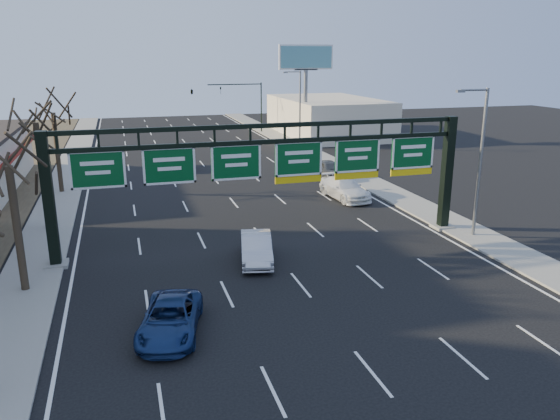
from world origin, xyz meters
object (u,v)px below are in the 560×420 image
object	(u,v)px
car_blue_suv	(170,319)
car_white_wagon	(345,188)
sign_gantry	(271,168)
car_silver_sedan	(256,248)

from	to	relation	value
car_blue_suv	car_white_wagon	bearing A→B (deg)	63.58
sign_gantry	car_blue_suv	size ratio (longest dim) A/B	5.08
car_blue_suv	car_white_wagon	world-z (taller)	car_white_wagon
sign_gantry	car_silver_sedan	bearing A→B (deg)	-122.47
car_blue_suv	car_silver_sedan	xyz separation A→B (m)	(5.26, 6.82, 0.09)
sign_gantry	car_blue_suv	world-z (taller)	sign_gantry
sign_gantry	car_silver_sedan	size ratio (longest dim) A/B	5.30
car_silver_sedan	car_white_wagon	world-z (taller)	car_white_wagon
sign_gantry	car_silver_sedan	world-z (taller)	sign_gantry
car_blue_suv	car_silver_sedan	world-z (taller)	car_silver_sedan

